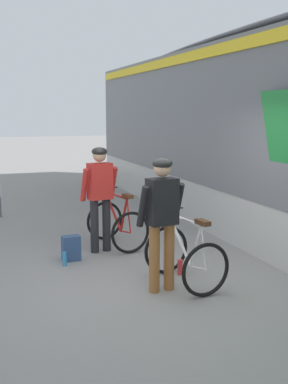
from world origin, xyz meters
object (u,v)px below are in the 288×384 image
at_px(bicycle_far_red, 117,224).
at_px(water_bottle_near_the_bikes, 180,267).
at_px(cyclist_far_in_red, 100,190).
at_px(water_bottle_by_the_backpack, 64,259).
at_px(cyclist_near_in_dark, 162,213).
at_px(backpack_on_platform, 71,248).
at_px(bicycle_near_white, 185,256).

bearing_deg(bicycle_far_red, water_bottle_near_the_bikes, -76.11).
distance_m(cyclist_far_in_red, water_bottle_by_the_backpack, 1.32).
bearing_deg(water_bottle_near_the_bikes, cyclist_far_in_red, 117.12).
relative_size(cyclist_far_in_red, water_bottle_by_the_backpack, 8.00).
relative_size(cyclist_far_in_red, bicycle_far_red, 1.50).
height_order(cyclist_far_in_red, bicycle_far_red, cyclist_far_in_red).
bearing_deg(cyclist_far_in_red, water_bottle_near_the_bikes, -62.88).
xyz_separation_m(cyclist_near_in_dark, bicycle_far_red, (0.05, 2.25, -0.65)).
height_order(backpack_on_platform, water_bottle_by_the_backpack, backpack_on_platform).
height_order(cyclist_far_in_red, backpack_on_platform, cyclist_far_in_red).
bearing_deg(cyclist_near_in_dark, bicycle_near_white, 15.84).
relative_size(cyclist_far_in_red, backpack_on_platform, 4.40).
xyz_separation_m(water_bottle_near_the_bikes, water_bottle_by_the_backpack, (-1.51, 0.96, -0.00)).
distance_m(bicycle_near_white, bicycle_far_red, 2.17).
xyz_separation_m(bicycle_near_white, bicycle_far_red, (-0.33, 2.14, 0.00)).
xyz_separation_m(backpack_on_platform, water_bottle_near_the_bikes, (1.36, -1.20, -0.09)).
xyz_separation_m(bicycle_near_white, water_bottle_by_the_backpack, (-1.41, 1.35, -0.29)).
bearing_deg(backpack_on_platform, cyclist_near_in_dark, -67.11).
distance_m(bicycle_near_white, water_bottle_near_the_bikes, 0.49).
bearing_deg(water_bottle_by_the_backpack, water_bottle_near_the_bikes, -32.46).
bearing_deg(cyclist_near_in_dark, water_bottle_near_the_bikes, 45.59).
height_order(cyclist_near_in_dark, water_bottle_by_the_backpack, cyclist_near_in_dark).
bearing_deg(bicycle_near_white, bicycle_far_red, 98.84).
distance_m(cyclist_far_in_red, bicycle_near_white, 2.15).
xyz_separation_m(backpack_on_platform, water_bottle_by_the_backpack, (-0.15, -0.24, -0.09)).
distance_m(cyclist_near_in_dark, bicycle_near_white, 0.76).
bearing_deg(water_bottle_near_the_bikes, bicycle_near_white, -104.68).
bearing_deg(bicycle_near_white, cyclist_near_in_dark, -164.16).
height_order(backpack_on_platform, water_bottle_near_the_bikes, backpack_on_platform).
distance_m(bicycle_far_red, water_bottle_by_the_backpack, 1.37).
bearing_deg(cyclist_near_in_dark, bicycle_far_red, 88.72).
bearing_deg(bicycle_far_red, backpack_on_platform, -148.89).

